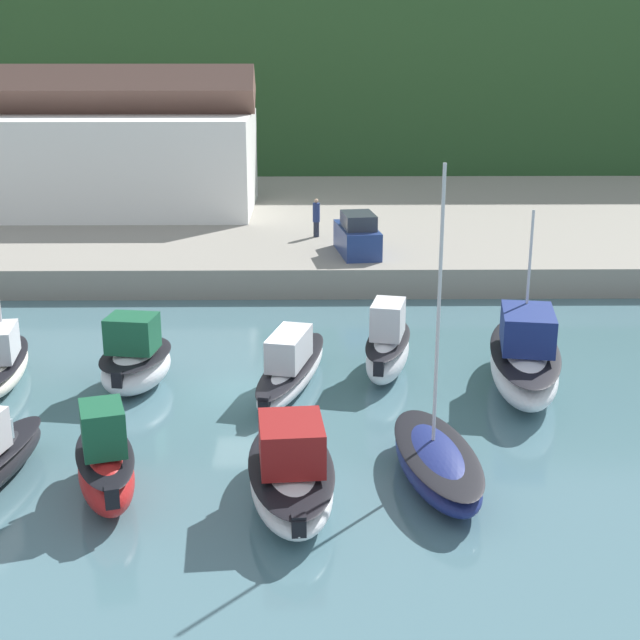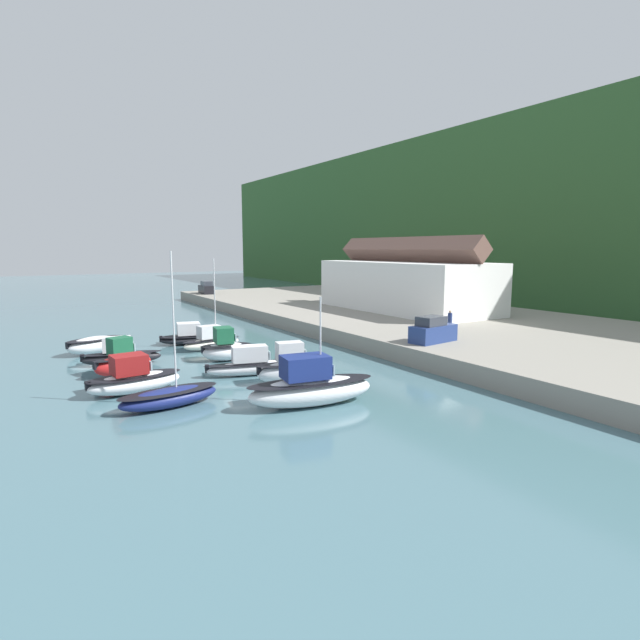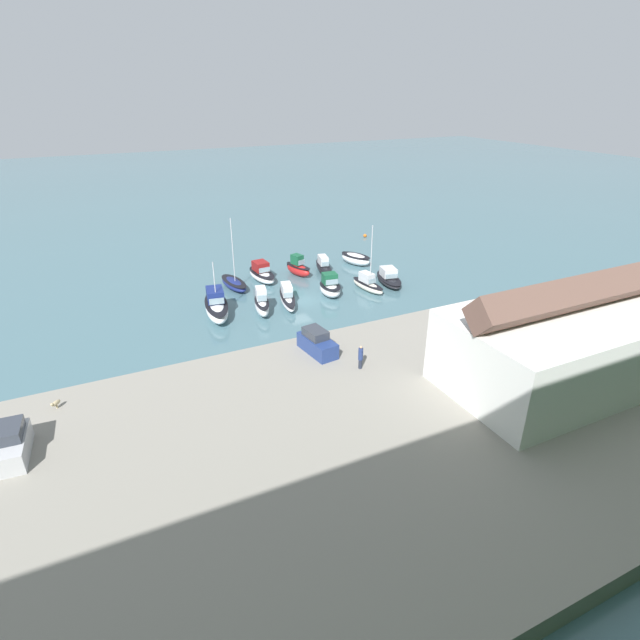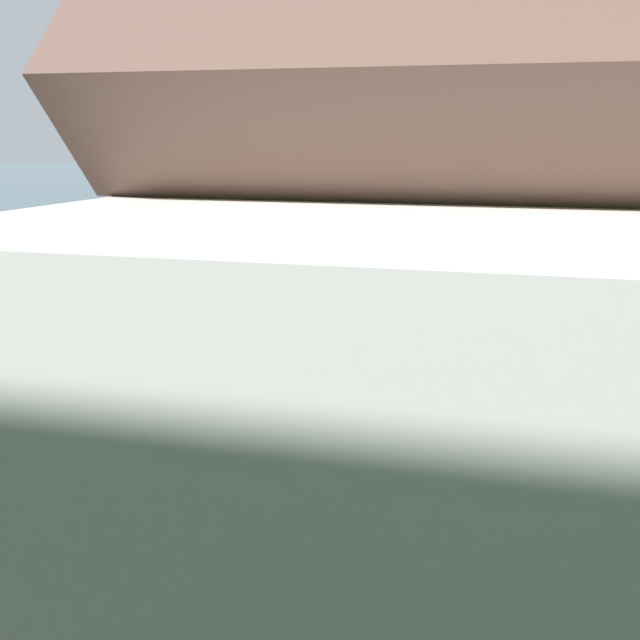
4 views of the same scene
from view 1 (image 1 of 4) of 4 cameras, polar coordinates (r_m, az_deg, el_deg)
name	(u,v)px [view 1 (image 1 of 4)]	position (r m, az deg, el deg)	size (l,w,h in m)	color
ground_plane	(248,389)	(32.33, -4.66, -4.42)	(320.00, 320.00, 0.00)	#476B75
hillside_backdrop	(289,13)	(110.35, -1.98, 19.02)	(240.00, 57.84, 29.62)	#335B2D
quay_promenade	(274,223)	(57.66, -2.94, 6.23)	(110.02, 30.24, 1.47)	gray
harbor_clubhouse	(71,158)	(59.86, -15.67, 9.98)	(23.63, 10.43, 9.09)	white
moored_boat_1	(3,362)	(34.51, -19.65, -2.54)	(2.30, 5.78, 8.29)	white
moored_boat_2	(136,361)	(32.66, -11.71, -2.59)	(2.90, 4.38, 2.77)	silver
moored_boat_3	(291,367)	(32.12, -1.85, -3.05)	(3.31, 7.49, 2.17)	silver
moored_boat_4	(388,347)	(33.32, 4.37, -1.76)	(2.62, 5.30, 2.89)	white
moored_boat_5	(524,359)	(32.75, 12.95, -2.42)	(3.66, 8.06, 6.40)	white
moored_boat_8	(105,464)	(25.19, -13.57, -8.95)	(2.74, 4.63, 2.82)	red
moored_boat_9	(291,472)	(24.37, -1.86, -9.73)	(2.82, 6.14, 2.50)	white
moored_boat_10	(437,462)	(25.77, 7.47, -9.00)	(2.81, 6.17, 9.00)	navy
parked_car_0	(357,236)	(45.86, 2.41, 5.38)	(2.33, 4.40, 2.16)	navy
person_on_quay	(316,217)	(49.81, -0.24, 6.59)	(0.40, 0.40, 2.14)	#232838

